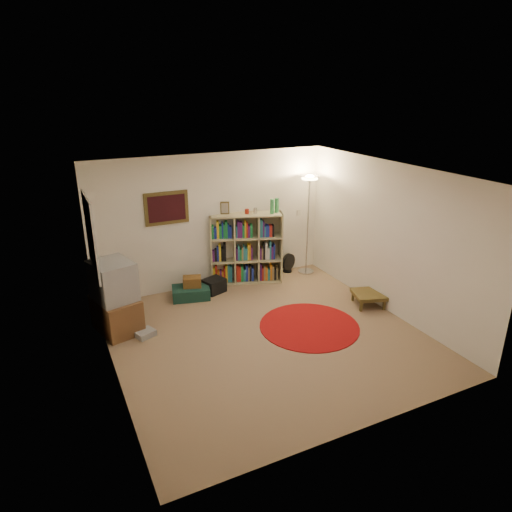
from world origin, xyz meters
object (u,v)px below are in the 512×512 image
at_px(bookshelf, 245,249).
at_px(floor_lamp, 309,193).
at_px(floor_fan, 288,263).
at_px(suitcase, 191,293).
at_px(side_table, 369,295).
at_px(tv_stand, 115,298).

xyz_separation_m(bookshelf, floor_lamp, (1.31, -0.14, 1.00)).
bearing_deg(floor_fan, suitcase, 167.33).
height_order(floor_fan, side_table, floor_fan).
bearing_deg(floor_lamp, bookshelf, 174.04).
height_order(floor_lamp, tv_stand, floor_lamp).
relative_size(floor_lamp, suitcase, 2.70).
bearing_deg(bookshelf, suitcase, -147.59).
distance_m(floor_lamp, floor_fan, 1.51).
distance_m(floor_lamp, tv_stand, 4.13).
xyz_separation_m(tv_stand, suitcase, (1.39, 0.61, -0.45)).
bearing_deg(bookshelf, floor_fan, 21.31).
bearing_deg(floor_fan, side_table, -95.94).
bearing_deg(floor_fan, tv_stand, 173.65).
xyz_separation_m(bookshelf, side_table, (1.49, -1.90, -0.46)).
xyz_separation_m(floor_fan, tv_stand, (-3.58, -0.92, 0.35)).
bearing_deg(tv_stand, suitcase, 8.82).
bearing_deg(floor_fan, floor_lamp, -48.18).
xyz_separation_m(floor_fan, side_table, (0.51, -1.93, -0.00)).
distance_m(floor_fan, suitcase, 2.21).
bearing_deg(suitcase, side_table, -17.17).
distance_m(floor_lamp, suitcase, 2.96).
relative_size(floor_fan, suitcase, 0.53).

